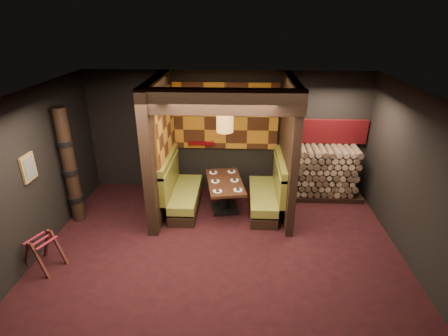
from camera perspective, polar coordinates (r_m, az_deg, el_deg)
floor at (r=6.46m, az=-0.57°, el=-14.23°), size 6.50×5.50×0.02m
ceiling at (r=5.20m, az=-0.70°, el=11.49°), size 6.50×5.50×0.02m
wall_back at (r=8.24m, az=0.49°, el=5.87°), size 6.50×0.02×2.85m
wall_front at (r=3.46m, az=-3.52°, el=-23.79°), size 6.50×0.02×2.85m
wall_left at (r=6.70m, az=-29.69°, el=-1.82°), size 0.02×5.50×2.85m
wall_right at (r=6.40m, az=29.99°, el=-3.04°), size 0.02×5.50×2.85m
partition_left at (r=7.38m, az=-10.42°, el=3.26°), size 0.20×2.20×2.85m
partition_right at (r=7.30m, az=10.41°, el=3.05°), size 0.15×2.10×2.85m
header_beam at (r=5.93m, az=-0.53°, el=10.78°), size 2.85×0.18×0.44m
tapa_back_panel at (r=8.08m, az=0.30°, el=8.43°), size 2.40×0.06×1.55m
tapa_side_panel at (r=7.38m, az=-9.46°, el=6.82°), size 0.04×1.85×1.45m
lacquer_shelf at (r=8.26m, az=-3.72°, el=4.07°), size 0.60×0.12×0.07m
booth_bench_left at (r=7.72m, az=-7.04°, el=-3.90°), size 0.68×1.60×1.14m
booth_bench_right at (r=7.64m, az=7.14°, el=-4.22°), size 0.68×1.60×1.14m
dining_table at (r=7.57m, az=0.15°, el=-3.73°), size 0.93×1.43×0.70m
place_settings at (r=7.46m, az=0.15°, el=-2.06°), size 0.74×1.15×0.03m
pendant_lamp at (r=6.93m, az=0.15°, el=7.74°), size 0.34×0.34×1.03m
framed_picture at (r=6.68m, az=-29.29°, el=0.05°), size 0.05×0.36×0.46m
luggage_rack at (r=6.76m, az=-27.45°, el=-11.87°), size 0.73×0.63×0.66m
totem_column at (r=7.56m, az=-23.85°, el=0.09°), size 0.31×0.31×2.40m
firewood_stack at (r=8.38m, az=16.15°, el=-0.75°), size 1.73×0.70×1.22m
mosaic_header at (r=8.37m, az=16.37°, el=5.75°), size 1.83×0.10×0.56m
bay_front_post at (r=7.56m, az=10.85°, el=3.73°), size 0.08×0.08×2.85m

